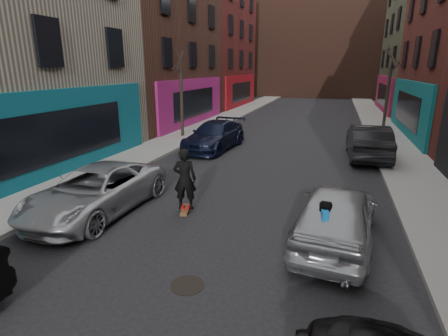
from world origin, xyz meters
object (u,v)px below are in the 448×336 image
Objects in this scene: tree_left_far at (181,83)px; tree_right_far at (389,80)px; skateboard at (186,210)px; parked_right_far at (336,214)px; pedestrian at (322,232)px; parked_right_end at (368,142)px; skateboarder at (185,179)px; parked_left_end at (214,136)px; parked_left_far at (96,191)px; manhole at (187,285)px.

tree_left_far is 13.78m from tree_right_far.
skateboard is (4.99, -10.92, -3.33)m from tree_left_far.
pedestrian is at bearing 80.88° from parked_right_far.
parked_right_end is (1.40, 9.49, 0.05)m from parked_right_far.
skateboarder is at bearing -113.66° from tree_right_far.
skateboarder is (0.00, 0.00, 1.00)m from skateboard.
tree_right_far is at bearing 46.79° from parked_left_end.
parked_left_far is 2.78m from skateboard.
tree_right_far is (12.40, 6.00, 0.15)m from tree_left_far.
manhole is (1.58, -3.53, -1.05)m from skateboarder.
parked_right_end is at bearing -101.18° from tree_right_far.
tree_left_far is 1.44× the size of parked_right_far.
skateboarder reaches higher than parked_right_far.
skateboarder is at bearing 20.48° from parked_left_far.
parked_right_end reaches higher than parked_left_end.
skateboard is 0.53× the size of pedestrian.
parked_right_far is (6.40, -9.11, 0.03)m from parked_left_end.
parked_right_end is 6.25× the size of skateboard.
manhole is at bearing 51.31° from parked_right_far.
manhole is at bearing -65.55° from tree_left_far.
tree_right_far reaches higher than tree_left_far.
parked_right_end is 2.62× the size of skateboarder.
tree_right_far is 12.95m from parked_left_end.
parked_right_far is (6.97, 0.21, 0.07)m from parked_left_far.
parked_right_far reaches higher than manhole.
tree_left_far is at bearing 114.45° from manhole.
tree_right_far is 1.32× the size of parked_left_end.
parked_left_end is at bearing 106.59° from manhole.
tree_left_far is at bearing -78.80° from skateboarder.
tree_left_far is at bearing 145.35° from parked_left_end.
pedestrian is (9.09, -12.71, -2.61)m from tree_left_far.
tree_left_far is at bearing 101.20° from skateboard.
parked_right_far reaches higher than parked_left_far.
skateboarder is (-7.41, -16.92, -2.48)m from tree_right_far.
parked_right_end is 7.14× the size of manhole.
skateboarder reaches higher than parked_left_end.
parked_left_end is at bearing 89.88° from skateboard.
parked_left_end is 8.68m from skateboarder.
parked_left_far is at bearing -88.73° from parked_left_end.
tree_right_far is 20.59m from parked_left_far.
parked_left_end is at bearing -90.12° from skateboarder.
parked_left_end reaches higher than skateboard.
manhole is (-4.23, -12.35, -0.82)m from parked_right_end.
parked_right_end reaches higher than manhole.
pedestrian is (-3.31, -18.71, -2.76)m from tree_right_far.
skateboard is at bearing 180.00° from skateboarder.
parked_right_far is at bearing 3.35° from parked_left_far.
tree_left_far reaches higher than parked_left_end.
parked_left_end reaches higher than parked_left_far.
pedestrian is at bearing -100.02° from tree_right_far.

